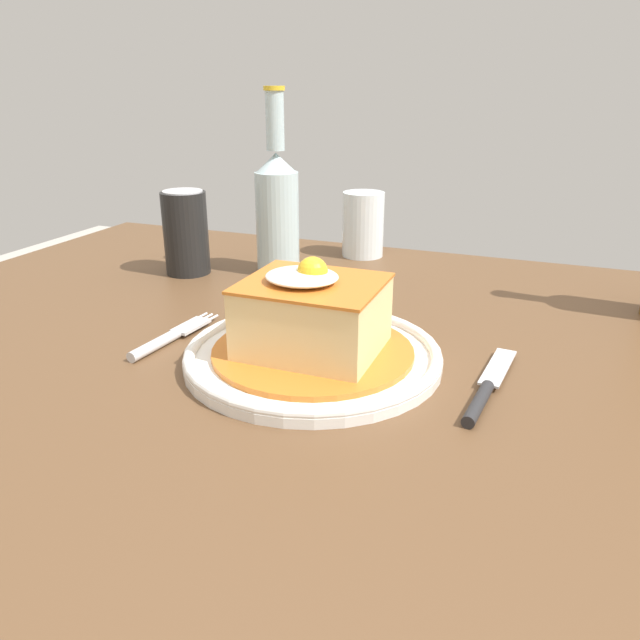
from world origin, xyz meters
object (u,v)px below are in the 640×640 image
soda_can (186,233)px  beer_bottle_clear (277,207)px  knife (484,392)px  main_plate (313,354)px  fork (168,338)px  drinking_glass (363,229)px

soda_can → beer_bottle_clear: beer_bottle_clear is taller
knife → soda_can: 0.53m
main_plate → fork: bearing=-175.8°
fork → beer_bottle_clear: beer_bottle_clear is taller
knife → fork: bearing=179.9°
main_plate → knife: bearing=-4.3°
beer_bottle_clear → drinking_glass: (0.09, 0.14, -0.05)m
main_plate → drinking_glass: (-0.08, 0.42, 0.04)m
main_plate → fork: (-0.17, -0.01, -0.00)m
main_plate → soda_can: bearing=142.5°
main_plate → knife: 0.18m
main_plate → knife: main_plate is taller
beer_bottle_clear → knife: bearing=-40.3°
main_plate → soda_can: size_ratio=2.13×
fork → soda_can: (-0.13, 0.24, 0.06)m
soda_can → beer_bottle_clear: 0.14m
knife → beer_bottle_clear: size_ratio=0.62×
fork → knife: size_ratio=0.86×
knife → drinking_glass: bearing=120.7°
fork → drinking_glass: (0.09, 0.43, 0.04)m
main_plate → beer_bottle_clear: 0.34m
knife → soda_can: (-0.47, 0.24, 0.06)m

